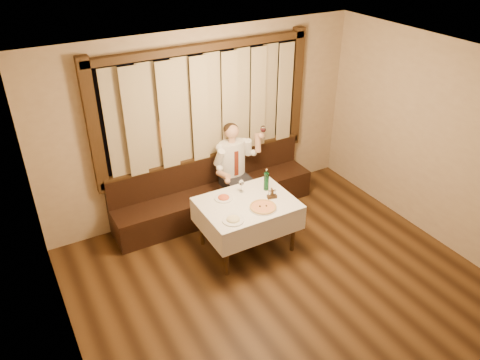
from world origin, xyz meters
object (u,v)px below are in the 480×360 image
green_bottle (266,181)px  cruet_caddy (272,195)px  seated_man (235,163)px  pasta_red (224,196)px  pizza (263,207)px  pasta_cream (233,218)px  dining_table (247,209)px  banquette (214,195)px

green_bottle → cruet_caddy: size_ratio=2.30×
cruet_caddy → seated_man: size_ratio=0.10×
cruet_caddy → pasta_red: bearing=166.0°
pizza → cruet_caddy: bearing=33.0°
green_bottle → seated_man: bearing=95.1°
pizza → pasta_cream: bearing=-173.3°
dining_table → seated_man: 1.00m
green_bottle → seated_man: size_ratio=0.23×
dining_table → green_bottle: 0.49m
banquette → pasta_cream: (-0.37, -1.31, 0.48)m
pasta_cream → pizza: bearing=6.7°
pasta_cream → seated_man: bearing=60.3°
pasta_red → seated_man: 0.90m
pizza → pasta_red: 0.58m
cruet_caddy → green_bottle: bearing=92.1°
dining_table → green_bottle: green_bottle is taller
dining_table → pasta_red: 0.36m
pizza → cruet_caddy: 0.29m
pasta_red → cruet_caddy: 0.66m
pizza → cruet_caddy: size_ratio=2.65×
banquette → pasta_red: bearing=-106.7°
dining_table → cruet_caddy: size_ratio=8.96×
cruet_caddy → banquette: bearing=121.3°
pasta_red → green_bottle: bearing=-7.5°
banquette → dining_table: banquette is taller
pizza → seated_man: 1.18m
banquette → dining_table: bearing=-90.0°
pizza → green_bottle: green_bottle is taller
dining_table → pizza: pizza is taller
green_bottle → cruet_caddy: (-0.05, -0.22, -0.09)m
seated_man → pasta_cream: bearing=-119.7°
dining_table → pizza: (0.11, -0.23, 0.12)m
banquette → seated_man: size_ratio=2.22×
pasta_red → seated_man: size_ratio=0.18×
green_bottle → cruet_caddy: 0.24m
pizza → pasta_red: (-0.34, 0.46, 0.02)m
pasta_cream → green_bottle: green_bottle is taller
seated_man → cruet_caddy: bearing=-88.6°
banquette → pasta_red: banquette is taller
banquette → pizza: (0.11, -1.25, 0.46)m
seated_man → green_bottle: bearing=-84.9°
banquette → cruet_caddy: bearing=-72.4°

